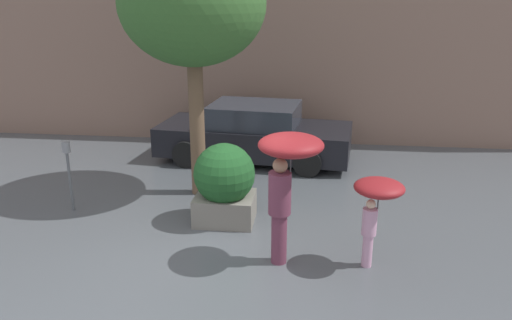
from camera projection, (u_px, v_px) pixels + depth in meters
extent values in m
plane|color=#51565B|center=(195.00, 261.00, 7.27)|extent=(40.00, 40.00, 0.00)
cube|color=#8C6B5B|center=(251.00, 24.00, 12.46)|extent=(18.00, 0.30, 6.00)
cube|color=gray|center=(225.00, 208.00, 8.48)|extent=(0.99, 0.80, 0.47)
sphere|color=#1E5123|center=(224.00, 174.00, 8.29)|extent=(1.03, 1.03, 1.03)
cylinder|color=brown|center=(279.00, 238.00, 7.12)|extent=(0.22, 0.22, 0.77)
cylinder|color=brown|center=(280.00, 193.00, 6.91)|extent=(0.32, 0.32, 0.61)
sphere|color=#997056|center=(280.00, 165.00, 6.78)|extent=(0.21, 0.21, 0.21)
cylinder|color=#4C4C51|center=(290.00, 168.00, 6.82)|extent=(0.02, 0.02, 0.66)
ellipsoid|color=maroon|center=(291.00, 145.00, 6.71)|extent=(0.90, 0.90, 0.29)
cylinder|color=#D199B7|center=(367.00, 250.00, 7.06)|extent=(0.14, 0.14, 0.50)
cylinder|color=#D199B7|center=(370.00, 222.00, 6.92)|extent=(0.21, 0.21, 0.39)
sphere|color=beige|center=(371.00, 204.00, 6.84)|extent=(0.13, 0.13, 0.13)
cylinder|color=#4C4C51|center=(378.00, 204.00, 6.83)|extent=(0.02, 0.02, 0.49)
ellipsoid|color=maroon|center=(379.00, 188.00, 6.75)|extent=(0.69, 0.69, 0.22)
cube|color=black|center=(255.00, 139.00, 11.64)|extent=(4.57, 2.27, 0.65)
cube|color=#2D333D|center=(255.00, 115.00, 11.46)|extent=(2.13, 1.74, 0.50)
cylinder|color=black|center=(186.00, 154.00, 11.15)|extent=(0.62, 0.28, 0.60)
cylinder|color=black|center=(211.00, 133.00, 12.83)|extent=(0.62, 0.28, 0.60)
cylinder|color=black|center=(308.00, 163.00, 10.58)|extent=(0.62, 0.28, 0.60)
cylinder|color=black|center=(317.00, 140.00, 12.25)|extent=(0.62, 0.28, 0.60)
cylinder|color=brown|center=(197.00, 122.00, 9.34)|extent=(0.28, 0.28, 2.84)
ellipsoid|color=#38662D|center=(192.00, 3.00, 8.67)|extent=(2.59, 2.59, 2.20)
cylinder|color=#595B60|center=(70.00, 182.00, 8.83)|extent=(0.05, 0.05, 1.09)
cylinder|color=gray|center=(66.00, 147.00, 8.63)|extent=(0.14, 0.14, 0.20)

